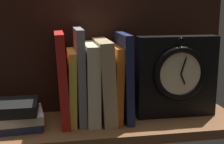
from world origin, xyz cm
name	(u,v)px	position (x,y,z in cm)	size (l,w,h in cm)	color
ground_plane	(100,126)	(0.00, 0.00, -1.25)	(78.42, 23.30, 2.50)	brown
back_panel	(94,55)	(0.00, 11.05, 16.66)	(78.42, 1.20, 33.32)	black
book_red_requiem	(62,78)	(-9.79, 2.06, 12.16)	(2.27, 16.18, 24.32)	red
book_yellow_seinlanguage	(71,86)	(-7.38, 2.06, 9.73)	(1.95, 14.50, 19.47)	gold
book_gray_chess	(80,76)	(-5.07, 2.06, 12.61)	(2.06, 13.68, 25.23)	gray
book_cream_twain	(91,82)	(-2.08, 2.06, 10.57)	(3.31, 15.68, 21.14)	beige
book_tan_shortstories	(104,80)	(1.64, 2.06, 11.03)	(3.53, 16.78, 22.05)	tan
book_orange_pandolfini	(116,83)	(4.73, 2.06, 10.13)	(2.06, 13.41, 20.25)	orange
book_navy_bierce	(124,76)	(7.08, 2.06, 11.90)	(2.03, 15.84, 23.79)	#192147
framed_clock	(177,76)	(22.01, 0.64, 11.68)	(22.84, 6.01, 22.84)	black
book_stack_side	(9,115)	(-23.61, -0.07, 3.43)	(17.48, 13.71, 6.99)	#232D4C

